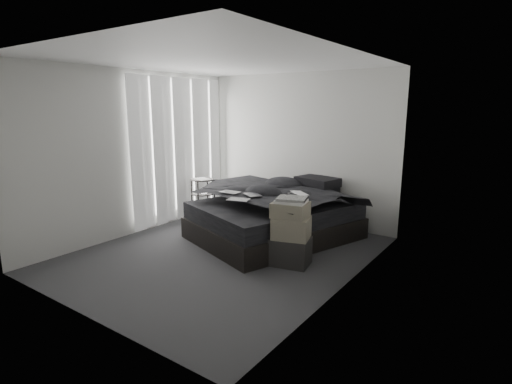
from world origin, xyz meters
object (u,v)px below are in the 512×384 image
Objects in this scene: side_stand at (203,200)px; bed at (274,228)px; box_lower at (290,251)px; laptop at (296,188)px.

bed is at bearing -3.09° from side_stand.
box_lower is (2.34, -0.89, -0.20)m from side_stand.
side_stand is 1.54× the size of box_lower.
bed is 4.79× the size of box_lower.
side_stand reaches higher than box_lower.
box_lower reaches higher than bed.
bed is at bearing -154.50° from laptop.
box_lower is at bearing -20.70° from side_stand.
laptop is 0.77× the size of box_lower.
laptop reaches higher than bed.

